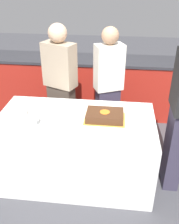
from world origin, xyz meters
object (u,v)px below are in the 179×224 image
object	(u,v)px
wine_glass	(36,117)
person_standing_back	(61,85)
plate_stack	(16,113)
person_cutting_cake	(108,88)
cake	(105,116)

from	to	relation	value
wine_glass	person_standing_back	bearing A→B (deg)	85.82
plate_stack	person_cutting_cake	bearing A→B (deg)	35.88
cake	person_standing_back	bearing A→B (deg)	133.33
cake	plate_stack	bearing A→B (deg)	-177.56
plate_stack	person_standing_back	world-z (taller)	person_standing_back
plate_stack	wine_glass	size ratio (longest dim) A/B	1.54
plate_stack	wine_glass	world-z (taller)	wine_glass
plate_stack	person_standing_back	size ratio (longest dim) A/B	0.15
cake	plate_stack	size ratio (longest dim) A/B	1.80
cake	wine_glass	distance (m)	0.71
cake	person_standing_back	distance (m)	0.90
cake	person_cutting_cake	bearing A→B (deg)	90.00
person_standing_back	cake	bearing A→B (deg)	156.63
person_cutting_cake	person_standing_back	size ratio (longest dim) A/B	0.99
cake	person_standing_back	size ratio (longest dim) A/B	0.27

